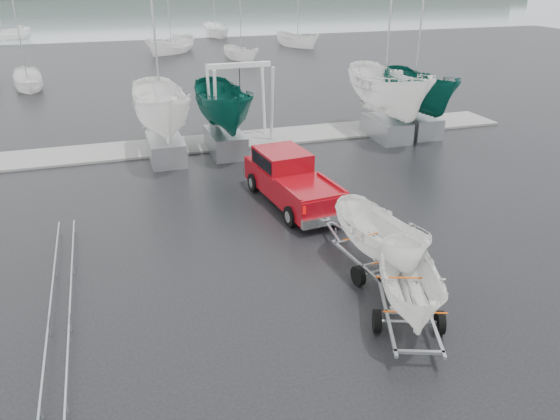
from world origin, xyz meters
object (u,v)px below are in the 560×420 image
at_px(trailer_parked, 415,246).
at_px(boat_hoist, 240,91).
at_px(trailer_hitched, 383,199).
at_px(pickup_truck, 290,177).

relative_size(trailer_parked, boat_hoist, 1.06).
xyz_separation_m(trailer_hitched, boat_hoist, (-0.44, 14.98, 0.13)).
bearing_deg(trailer_parked, trailer_hitched, 100.26).
bearing_deg(pickup_truck, trailer_hitched, -90.00).
distance_m(trailer_parked, boat_hoist, 17.53).
height_order(trailer_hitched, trailer_parked, trailer_hitched).
relative_size(pickup_truck, boat_hoist, 1.44).
xyz_separation_m(pickup_truck, trailer_hitched, (0.65, -6.33, 1.54)).
bearing_deg(trailer_parked, boat_hoist, 110.52).
height_order(trailer_hitched, boat_hoist, trailer_hitched).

